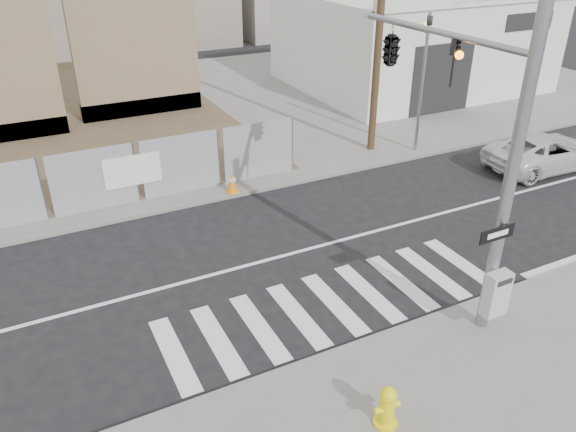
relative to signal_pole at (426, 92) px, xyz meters
name	(u,v)px	position (x,y,z in m)	size (l,w,h in m)	color
ground	(288,255)	(-2.49, 2.05, -4.78)	(100.00, 100.00, 0.00)	black
sidewalk_far	(155,114)	(-2.49, 16.05, -4.72)	(50.00, 20.00, 0.12)	slate
signal_pole	(426,92)	(0.00, 0.00, 0.00)	(0.96, 5.87, 7.00)	gray
far_signal_pole	(424,65)	(5.51, 6.65, -1.30)	(0.16, 0.20, 5.60)	gray
concrete_wall_right	(135,43)	(-2.99, 16.13, -1.40)	(5.50, 1.30, 8.00)	#7D634B
auto_shop	(411,39)	(11.50, 15.01, -2.25)	(12.00, 10.20, 5.95)	silver
utility_pole_right	(380,15)	(4.01, 7.55, 0.42)	(1.60, 0.28, 10.00)	#453220
fire_hydrant	(387,406)	(-3.61, -4.11, -4.24)	(0.54, 0.54, 0.85)	yellow
suv	(545,152)	(8.77, 3.22, -4.13)	(2.17, 4.70, 1.31)	silver
traffic_cone_d	(232,183)	(-2.45, 6.27, -4.32)	(0.44, 0.44, 0.70)	orange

